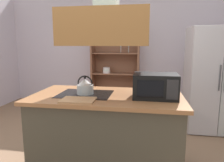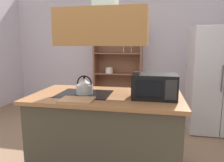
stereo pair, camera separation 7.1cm
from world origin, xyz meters
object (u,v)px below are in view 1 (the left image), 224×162
kettle (85,86)px  cutting_board (78,100)px  refrigerator (214,80)px  microwave (155,86)px  dish_cabinet (115,70)px

kettle → cutting_board: (0.02, -0.30, -0.08)m
refrigerator → cutting_board: bearing=-135.4°
refrigerator → kettle: size_ratio=8.22×
refrigerator → microwave: bearing=-124.4°
refrigerator → kettle: bearing=-140.9°
refrigerator → microwave: (-1.04, -1.53, 0.15)m
dish_cabinet → kettle: (0.06, -2.73, 0.13)m
cutting_board → microwave: bearing=18.9°
dish_cabinet → refrigerator: bearing=-33.3°
kettle → cutting_board: size_ratio=0.63×
dish_cabinet → microwave: (0.85, -2.77, 0.17)m
cutting_board → kettle: bearing=93.0°
cutting_board → dish_cabinet: bearing=91.5°
dish_cabinet → kettle: dish_cabinet is taller
refrigerator → dish_cabinet: size_ratio=0.90×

